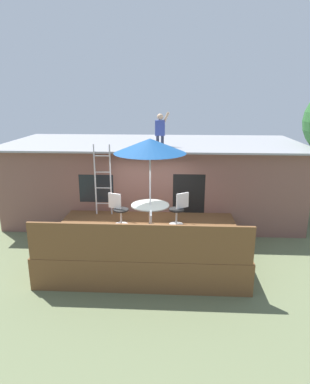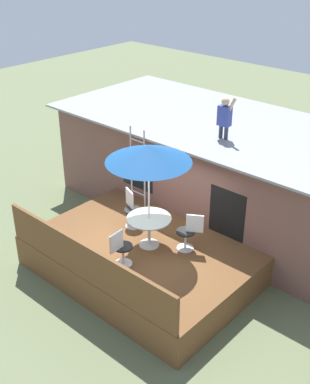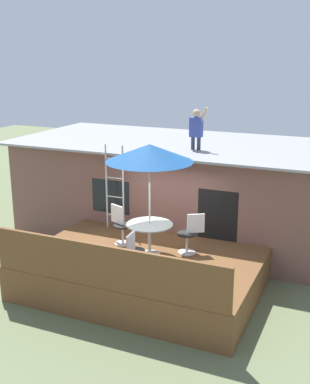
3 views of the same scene
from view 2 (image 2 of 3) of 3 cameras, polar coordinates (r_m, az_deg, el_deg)
name	(u,v)px [view 2 (image 2 of 3)]	position (r m, az deg, el deg)	size (l,w,h in m)	color
ground_plane	(144,272)	(12.28, -1.27, -9.12)	(40.00, 40.00, 0.00)	#66704C
house	(232,173)	(14.01, 8.78, 2.19)	(10.50, 4.50, 2.77)	brown
deck	(144,258)	(12.05, -1.29, -7.60)	(5.15, 3.67, 0.80)	brown
deck_railing	(85,262)	(10.57, -8.02, -7.96)	(5.05, 0.08, 0.90)	brown
patio_table	(149,224)	(11.48, -0.69, -3.67)	(1.04, 1.04, 0.74)	silver
patio_umbrella	(149,154)	(10.66, -0.74, 4.42)	(1.90, 1.90, 2.54)	silver
step_ladder	(138,168)	(12.97, -1.99, 2.82)	(0.52, 0.04, 2.20)	silver
person_figure	(225,115)	(12.38, 8.03, 8.72)	(0.47, 0.20, 1.11)	#33384C
patio_chair_left	(132,209)	(12.34, -2.68, -1.97)	(0.60, 0.44, 0.92)	silver
patio_chair_right	(189,232)	(11.44, 3.91, -4.61)	(0.57, 0.45, 0.92)	silver
patio_chair_near	(121,248)	(10.90, -3.96, -6.46)	(0.44, 0.62, 0.92)	silver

